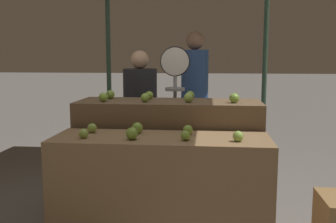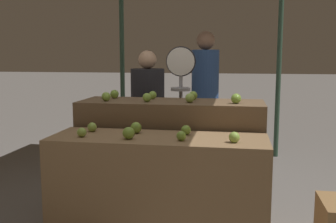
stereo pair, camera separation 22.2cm
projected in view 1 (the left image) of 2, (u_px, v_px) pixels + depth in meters
display_counter_front at (161, 193)px, 3.00m from camera, size 1.63×0.55×0.88m
display_counter_back at (169, 160)px, 3.58m from camera, size 1.63×0.55×1.08m
apple_front_0 at (83, 134)px, 2.89m from camera, size 0.07×0.07×0.07m
apple_front_1 at (132, 134)px, 2.84m from camera, size 0.09×0.09×0.09m
apple_front_2 at (185, 136)px, 2.81m from camera, size 0.07×0.07×0.07m
apple_front_3 at (238, 136)px, 2.77m from camera, size 0.08×0.08×0.08m
apple_front_4 at (92, 128)px, 3.09m from camera, size 0.07×0.07×0.07m
apple_front_5 at (137, 128)px, 3.05m from camera, size 0.09×0.09×0.09m
apple_front_6 at (188, 130)px, 3.02m from camera, size 0.08×0.08×0.08m
apple_back_0 at (103, 97)px, 3.44m from camera, size 0.08×0.08×0.08m
apple_back_1 at (145, 98)px, 3.40m from camera, size 0.08×0.08×0.08m
apple_back_2 at (188, 98)px, 3.38m from camera, size 0.08×0.08×0.08m
apple_back_3 at (234, 98)px, 3.34m from camera, size 0.08×0.08×0.08m
apple_back_4 at (110, 94)px, 3.67m from camera, size 0.08×0.08×0.08m
apple_back_5 at (149, 95)px, 3.62m from camera, size 0.07×0.07×0.07m
apple_back_6 at (190, 95)px, 3.59m from camera, size 0.08×0.08×0.08m
produce_scale at (175, 88)px, 4.02m from camera, size 0.30×0.20×1.57m
person_vendor_at_scale at (140, 110)px, 4.40m from camera, size 0.50×0.50×1.53m
person_customer_left at (195, 90)px, 5.11m from camera, size 0.41×0.41×1.79m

